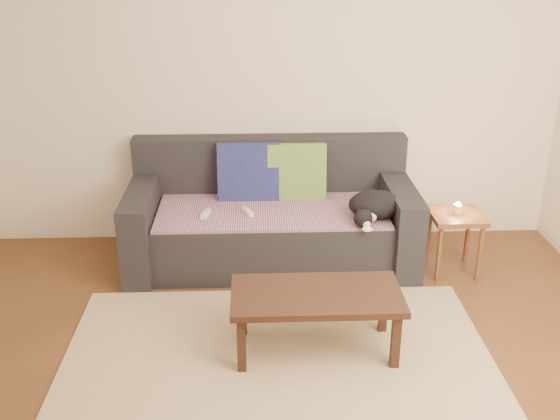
{
  "coord_description": "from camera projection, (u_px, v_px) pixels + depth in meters",
  "views": [
    {
      "loc": [
        -0.11,
        -2.94,
        2.27
      ],
      "look_at": [
        0.05,
        1.2,
        0.55
      ],
      "focal_mm": 42.0,
      "sensor_mm": 36.0,
      "label": 1
    }
  ],
  "objects": [
    {
      "name": "coffee_table",
      "position": [
        317.0,
        300.0,
        3.77
      ],
      "size": [
        0.98,
        0.49,
        0.39
      ],
      "color": "#331A13",
      "rests_on": "rug"
    },
    {
      "name": "back_wall",
      "position": [
        269.0,
        78.0,
        4.93
      ],
      "size": [
        4.5,
        0.04,
        2.6
      ],
      "primitive_type": "cube",
      "color": "beige",
      "rests_on": "ground"
    },
    {
      "name": "wii_remote_b",
      "position": [
        248.0,
        212.0,
        4.7
      ],
      "size": [
        0.09,
        0.15,
        0.03
      ],
      "primitive_type": "cube",
      "rotation": [
        0.0,
        0.0,
        1.95
      ],
      "color": "white",
      "rests_on": "throw_blanket"
    },
    {
      "name": "wii_remote_a",
      "position": [
        206.0,
        214.0,
        4.67
      ],
      "size": [
        0.07,
        0.15,
        0.03
      ],
      "primitive_type": "cube",
      "rotation": [
        0.0,
        0.0,
        1.33
      ],
      "color": "white",
      "rests_on": "throw_blanket"
    },
    {
      "name": "ground",
      "position": [
        280.0,
        386.0,
        3.59
      ],
      "size": [
        4.5,
        4.5,
        0.0
      ],
      "primitive_type": "plane",
      "color": "brown",
      "rests_on": "ground"
    },
    {
      "name": "cushion_green",
      "position": [
        297.0,
        173.0,
        4.96
      ],
      "size": [
        0.44,
        0.17,
        0.45
      ],
      "primitive_type": "cube",
      "rotation": [
        -0.14,
        0.0,
        0.0
      ],
      "color": "#0B4C49",
      "rests_on": "throw_blanket"
    },
    {
      "name": "cushion_navy",
      "position": [
        248.0,
        173.0,
        4.94
      ],
      "size": [
        0.46,
        0.2,
        0.48
      ],
      "primitive_type": "cube",
      "rotation": [
        -0.19,
        0.0,
        0.0
      ],
      "color": "#101045",
      "rests_on": "throw_blanket"
    },
    {
      "name": "candle",
      "position": [
        458.0,
        209.0,
        4.65
      ],
      "size": [
        0.06,
        0.06,
        0.09
      ],
      "color": "beige",
      "rests_on": "side_table"
    },
    {
      "name": "throw_blanket",
      "position": [
        272.0,
        211.0,
        4.79
      ],
      "size": [
        1.66,
        0.74,
        0.02
      ],
      "primitive_type": "cube",
      "color": "#442D55",
      "rests_on": "sofa"
    },
    {
      "name": "sofa",
      "position": [
        271.0,
        221.0,
        4.92
      ],
      "size": [
        2.1,
        0.94,
        0.87
      ],
      "color": "#232328",
      "rests_on": "ground"
    },
    {
      "name": "side_table",
      "position": [
        456.0,
        224.0,
        4.69
      ],
      "size": [
        0.37,
        0.37,
        0.46
      ],
      "color": "brown",
      "rests_on": "ground"
    },
    {
      "name": "cat",
      "position": [
        374.0,
        206.0,
        4.59
      ],
      "size": [
        0.48,
        0.46,
        0.2
      ],
      "rotation": [
        0.0,
        0.0,
        0.4
      ],
      "color": "black",
      "rests_on": "throw_blanket"
    },
    {
      "name": "rug",
      "position": [
        279.0,
        369.0,
        3.72
      ],
      "size": [
        2.5,
        1.8,
        0.01
      ],
      "primitive_type": "cube",
      "color": "tan",
      "rests_on": "ground"
    }
  ]
}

